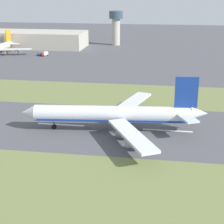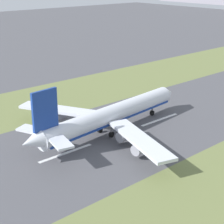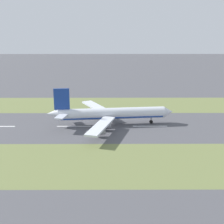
# 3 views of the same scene
# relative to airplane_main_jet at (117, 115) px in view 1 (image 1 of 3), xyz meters

# --- Properties ---
(ground_plane) EXTENTS (800.00, 800.00, 0.00)m
(ground_plane) POSITION_rel_airplane_main_jet_xyz_m (2.57, 0.18, -6.02)
(ground_plane) COLOR #4C4C51
(grass_median_west) EXTENTS (40.00, 600.00, 0.01)m
(grass_median_west) POSITION_rel_airplane_main_jet_xyz_m (-42.43, 0.18, -6.02)
(grass_median_west) COLOR olive
(grass_median_west) RESTS_ON ground
(grass_median_east) EXTENTS (40.00, 600.00, 0.01)m
(grass_median_east) POSITION_rel_airplane_main_jet_xyz_m (47.57, 0.18, -6.02)
(grass_median_east) COLOR olive
(grass_median_east) RESTS_ON ground
(centreline_dash_mid) EXTENTS (1.20, 18.00, 0.01)m
(centreline_dash_mid) POSITION_rel_airplane_main_jet_xyz_m (2.57, -18.10, -6.01)
(centreline_dash_mid) COLOR silver
(centreline_dash_mid) RESTS_ON ground
(centreline_dash_far) EXTENTS (1.20, 18.00, 0.01)m
(centreline_dash_far) POSITION_rel_airplane_main_jet_xyz_m (2.57, 21.90, -6.01)
(centreline_dash_far) COLOR silver
(centreline_dash_far) RESTS_ON ground
(airplane_main_jet) EXTENTS (63.80, 67.21, 20.20)m
(airplane_main_jet) POSITION_rel_airplane_main_jet_xyz_m (0.00, 0.00, 0.00)
(airplane_main_jet) COLOR silver
(airplane_main_jet) RESTS_ON ground
(terminal_building) EXTENTS (36.00, 115.87, 13.22)m
(terminal_building) POSITION_rel_airplane_main_jet_xyz_m (184.47, 112.30, 0.59)
(terminal_building) COLOR #B2AD9E
(terminal_building) RESTS_ON ground
(control_tower) EXTENTS (12.00, 12.00, 29.56)m
(control_tower) POSITION_rel_airplane_main_jet_xyz_m (206.23, 30.30, 12.21)
(control_tower) COLOR #B2AD9E
(control_tower) RESTS_ON ground
(service_truck) EXTENTS (6.32, 4.80, 3.10)m
(service_truck) POSITION_rel_airplane_main_jet_xyz_m (143.35, 75.52, -4.36)
(service_truck) COLOR #B2231E
(service_truck) RESTS_ON ground
(apron_car) EXTENTS (4.63, 2.58, 2.03)m
(apron_car) POSITION_rel_airplane_main_jet_xyz_m (144.27, 80.02, -5.02)
(apron_car) COLOR #1E51B2
(apron_car) RESTS_ON ground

